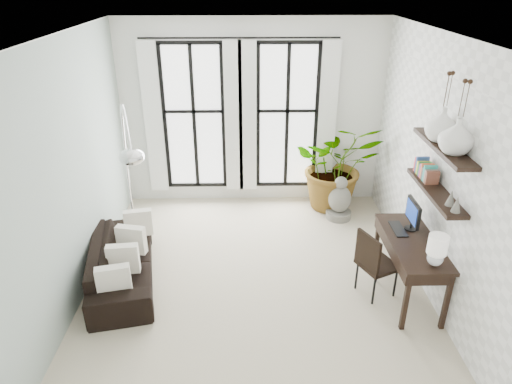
{
  "coord_description": "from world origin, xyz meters",
  "views": [
    {
      "loc": [
        -0.1,
        -5.14,
        3.83
      ],
      "look_at": [
        0.02,
        0.3,
        1.19
      ],
      "focal_mm": 32.0,
      "sensor_mm": 36.0,
      "label": 1
    }
  ],
  "objects_px": {
    "arc_lamp": "(126,141)",
    "desk": "(413,247)",
    "desk_chair": "(373,261)",
    "sofa": "(122,262)",
    "buddha": "(340,201)",
    "plant": "(336,164)"
  },
  "relations": [
    {
      "from": "arc_lamp",
      "to": "desk",
      "type": "bearing_deg",
      "value": -15.96
    },
    {
      "from": "desk_chair",
      "to": "arc_lamp",
      "type": "xyz_separation_m",
      "value": [
        -3.19,
        0.98,
        1.27
      ]
    },
    {
      "from": "sofa",
      "to": "desk_chair",
      "type": "relative_size",
      "value": 2.17
    },
    {
      "from": "desk",
      "to": "buddha",
      "type": "distance_m",
      "value": 2.21
    },
    {
      "from": "arc_lamp",
      "to": "buddha",
      "type": "xyz_separation_m",
      "value": [
        3.16,
        1.07,
        -1.47
      ]
    },
    {
      "from": "sofa",
      "to": "arc_lamp",
      "type": "height_order",
      "value": "arc_lamp"
    },
    {
      "from": "plant",
      "to": "desk",
      "type": "distance_m",
      "value": 2.61
    },
    {
      "from": "arc_lamp",
      "to": "buddha",
      "type": "relative_size",
      "value": 3.03
    },
    {
      "from": "plant",
      "to": "desk_chair",
      "type": "height_order",
      "value": "plant"
    },
    {
      "from": "desk_chair",
      "to": "buddha",
      "type": "height_order",
      "value": "desk_chair"
    },
    {
      "from": "buddha",
      "to": "arc_lamp",
      "type": "bearing_deg",
      "value": -161.22
    },
    {
      "from": "plant",
      "to": "buddha",
      "type": "distance_m",
      "value": 0.66
    },
    {
      "from": "sofa",
      "to": "desk",
      "type": "height_order",
      "value": "desk"
    },
    {
      "from": "plant",
      "to": "desk_chair",
      "type": "xyz_separation_m",
      "value": [
        0.05,
        -2.51,
        -0.28
      ]
    },
    {
      "from": "arc_lamp",
      "to": "buddha",
      "type": "bearing_deg",
      "value": 18.78
    },
    {
      "from": "plant",
      "to": "arc_lamp",
      "type": "xyz_separation_m",
      "value": [
        -3.14,
        -1.52,
        0.99
      ]
    },
    {
      "from": "sofa",
      "to": "arc_lamp",
      "type": "bearing_deg",
      "value": -20.89
    },
    {
      "from": "sofa",
      "to": "desk_chair",
      "type": "distance_m",
      "value": 3.32
    },
    {
      "from": "plant",
      "to": "desk",
      "type": "height_order",
      "value": "plant"
    },
    {
      "from": "sofa",
      "to": "desk_chair",
      "type": "xyz_separation_m",
      "value": [
        3.29,
        -0.38,
        0.23
      ]
    },
    {
      "from": "plant",
      "to": "sofa",
      "type": "bearing_deg",
      "value": -146.7
    },
    {
      "from": "arc_lamp",
      "to": "sofa",
      "type": "bearing_deg",
      "value": -99.56
    }
  ]
}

